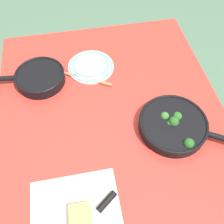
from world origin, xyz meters
name	(u,v)px	position (x,y,z in m)	size (l,w,h in m)	color
ground_plane	(112,176)	(0.00, 0.00, 0.00)	(14.00, 14.00, 0.00)	#51755B
dining_table_red	(112,124)	(0.00, 0.00, 0.69)	(1.22, 1.00, 0.77)	red
skillet_broccoli	(174,125)	(-0.12, -0.24, 0.80)	(0.30, 0.40, 0.07)	black
skillet_eggs	(40,77)	(0.25, 0.30, 0.80)	(0.23, 0.37, 0.06)	black
wooden_spoon	(68,74)	(0.27, 0.17, 0.77)	(0.20, 0.33, 0.02)	#A87A4C
parchment_sheet	(76,216)	(-0.39, 0.20, 0.77)	(0.29, 0.31, 0.00)	silver
grater_knife	(97,212)	(-0.39, 0.13, 0.78)	(0.18, 0.22, 0.02)	silver
cheese_block	(81,220)	(-0.41, 0.18, 0.79)	(0.10, 0.08, 0.04)	#E0C15B
dinner_plate_stack	(91,66)	(0.30, 0.05, 0.78)	(0.23, 0.23, 0.03)	silver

